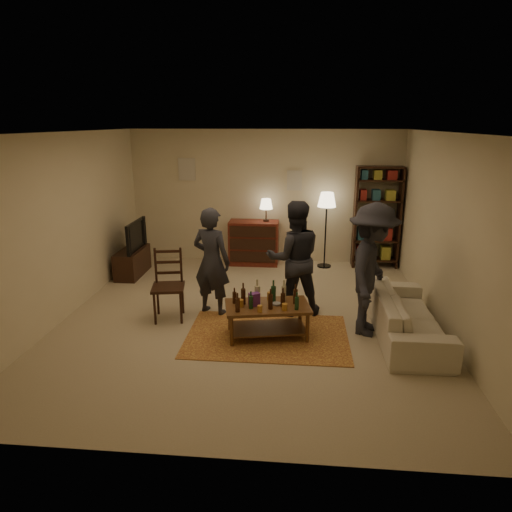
# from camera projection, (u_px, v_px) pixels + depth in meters

# --- Properties ---
(floor) EXTENTS (6.00, 6.00, 0.00)m
(floor) POSITION_uv_depth(u_px,v_px,m) (249.00, 318.00, 6.87)
(floor) COLOR #C6B793
(floor) RESTS_ON ground
(room_shell) EXTENTS (6.00, 6.00, 6.00)m
(room_shell) POSITION_uv_depth(u_px,v_px,m) (233.00, 174.00, 9.26)
(room_shell) COLOR beige
(room_shell) RESTS_ON ground
(rug) EXTENTS (2.20, 1.50, 0.01)m
(rug) POSITION_uv_depth(u_px,v_px,m) (267.00, 336.00, 6.28)
(rug) COLOR maroon
(rug) RESTS_ON ground
(coffee_table) EXTENTS (1.22, 0.82, 0.80)m
(coffee_table) POSITION_uv_depth(u_px,v_px,m) (267.00, 309.00, 6.16)
(coffee_table) COLOR brown
(coffee_table) RESTS_ON ground
(dining_chair) EXTENTS (0.54, 0.54, 1.07)m
(dining_chair) POSITION_uv_depth(u_px,v_px,m) (168.00, 281.00, 6.74)
(dining_chair) COLOR #321B10
(dining_chair) RESTS_ON ground
(tv_stand) EXTENTS (0.40, 1.00, 1.06)m
(tv_stand) POSITION_uv_depth(u_px,v_px,m) (132.00, 255.00, 8.70)
(tv_stand) COLOR #321B10
(tv_stand) RESTS_ON ground
(dresser) EXTENTS (1.00, 0.50, 1.36)m
(dresser) POSITION_uv_depth(u_px,v_px,m) (254.00, 242.00, 9.34)
(dresser) COLOR maroon
(dresser) RESTS_ON ground
(bookshelf) EXTENTS (0.90, 0.34, 2.02)m
(bookshelf) POSITION_uv_depth(u_px,v_px,m) (377.00, 216.00, 9.03)
(bookshelf) COLOR #321B10
(bookshelf) RESTS_ON ground
(floor_lamp) EXTENTS (0.36, 0.36, 1.52)m
(floor_lamp) POSITION_uv_depth(u_px,v_px,m) (327.00, 205.00, 8.93)
(floor_lamp) COLOR black
(floor_lamp) RESTS_ON ground
(sofa) EXTENTS (0.81, 2.08, 0.61)m
(sofa) POSITION_uv_depth(u_px,v_px,m) (407.00, 315.00, 6.21)
(sofa) COLOR beige
(sofa) RESTS_ON ground
(person_left) EXTENTS (0.70, 0.57, 1.65)m
(person_left) POSITION_uv_depth(u_px,v_px,m) (212.00, 261.00, 6.83)
(person_left) COLOR #26272E
(person_left) RESTS_ON ground
(person_right) EXTENTS (0.96, 0.81, 1.74)m
(person_right) POSITION_uv_depth(u_px,v_px,m) (294.00, 258.00, 6.82)
(person_right) COLOR #24252B
(person_right) RESTS_ON ground
(person_by_sofa) EXTENTS (1.01, 1.33, 1.83)m
(person_by_sofa) POSITION_uv_depth(u_px,v_px,m) (372.00, 270.00, 6.15)
(person_by_sofa) COLOR #27272E
(person_by_sofa) RESTS_ON ground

